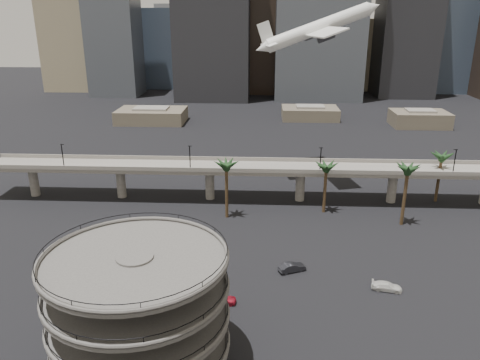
{
  "coord_description": "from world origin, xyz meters",
  "views": [
    {
      "loc": [
        1.71,
        -51.74,
        42.91
      ],
      "look_at": [
        -2.26,
        28.0,
        14.55
      ],
      "focal_mm": 35.0,
      "sensor_mm": 36.0,
      "label": 1
    }
  ],
  "objects_px": {
    "overpass": "(255,171)",
    "car_c": "(387,286)",
    "car_a": "(221,299)",
    "airborne_jet": "(318,28)",
    "parking_ramp": "(139,303)",
    "car_b": "(292,267)"
  },
  "relations": [
    {
      "from": "overpass",
      "to": "car_c",
      "type": "height_order",
      "value": "overpass"
    },
    {
      "from": "parking_ramp",
      "to": "overpass",
      "type": "xyz_separation_m",
      "value": [
        13.0,
        59.0,
        -2.5
      ]
    },
    {
      "from": "airborne_jet",
      "to": "car_a",
      "type": "distance_m",
      "value": 75.46
    },
    {
      "from": "car_a",
      "to": "parking_ramp",
      "type": "bearing_deg",
      "value": 150.85
    },
    {
      "from": "airborne_jet",
      "to": "car_a",
      "type": "xyz_separation_m",
      "value": [
        -19.45,
        -61.74,
        -38.78
      ]
    },
    {
      "from": "airborne_jet",
      "to": "car_c",
      "type": "xyz_separation_m",
      "value": [
        7.4,
        -56.73,
        -38.87
      ]
    },
    {
      "from": "parking_ramp",
      "to": "overpass",
      "type": "height_order",
      "value": "parking_ramp"
    },
    {
      "from": "parking_ramp",
      "to": "car_b",
      "type": "relative_size",
      "value": 4.52
    },
    {
      "from": "car_c",
      "to": "car_a",
      "type": "bearing_deg",
      "value": 111.85
    },
    {
      "from": "parking_ramp",
      "to": "car_a",
      "type": "xyz_separation_m",
      "value": [
        8.66,
        14.88,
        -9.04
      ]
    },
    {
      "from": "overpass",
      "to": "car_a",
      "type": "relative_size",
      "value": 27.87
    },
    {
      "from": "overpass",
      "to": "car_a",
      "type": "height_order",
      "value": "overpass"
    },
    {
      "from": "overpass",
      "to": "car_b",
      "type": "bearing_deg",
      "value": -77.88
    },
    {
      "from": "overpass",
      "to": "parking_ramp",
      "type": "bearing_deg",
      "value": -102.43
    },
    {
      "from": "car_c",
      "to": "parking_ramp",
      "type": "bearing_deg",
      "value": 130.53
    },
    {
      "from": "airborne_jet",
      "to": "car_a",
      "type": "height_order",
      "value": "airborne_jet"
    },
    {
      "from": "overpass",
      "to": "car_c",
      "type": "bearing_deg",
      "value": -60.06
    },
    {
      "from": "parking_ramp",
      "to": "car_b",
      "type": "distance_m",
      "value": 33.51
    },
    {
      "from": "airborne_jet",
      "to": "car_a",
      "type": "relative_size",
      "value": 7.06
    },
    {
      "from": "car_c",
      "to": "overpass",
      "type": "bearing_deg",
      "value": 41.22
    },
    {
      "from": "parking_ramp",
      "to": "car_c",
      "type": "distance_m",
      "value": 41.72
    },
    {
      "from": "car_b",
      "to": "car_c",
      "type": "relative_size",
      "value": 1.01
    }
  ]
}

